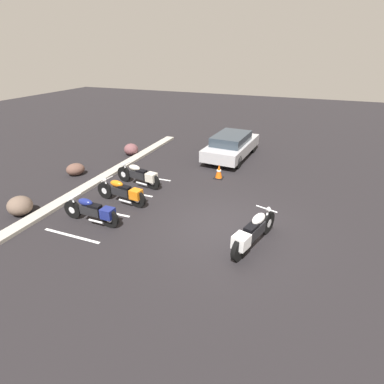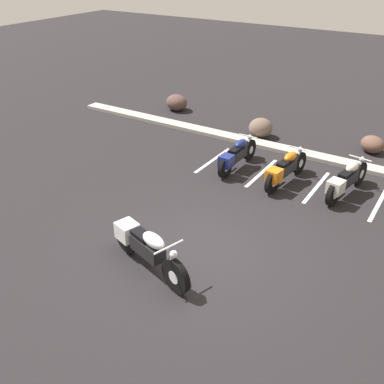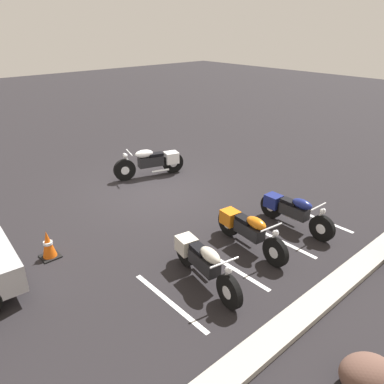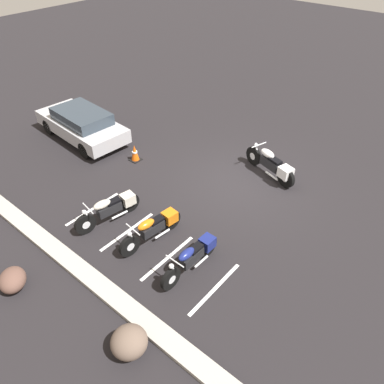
{
  "view_description": "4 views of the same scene",
  "coord_description": "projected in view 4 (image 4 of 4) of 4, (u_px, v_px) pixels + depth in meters",
  "views": [
    {
      "loc": [
        -7.99,
        -2.06,
        5.26
      ],
      "look_at": [
        0.99,
        1.48,
        0.6
      ],
      "focal_mm": 28.0,
      "sensor_mm": 36.0,
      "label": 1
    },
    {
      "loc": [
        4.11,
        -6.82,
        5.89
      ],
      "look_at": [
        -1.19,
        1.56,
        0.41
      ],
      "focal_mm": 42.0,
      "sensor_mm": 36.0,
      "label": 2
    },
    {
      "loc": [
        6.17,
        8.67,
        4.77
      ],
      "look_at": [
        0.04,
        1.73,
        0.55
      ],
      "focal_mm": 35.0,
      "sensor_mm": 36.0,
      "label": 3
    },
    {
      "loc": [
        -5.59,
        9.34,
        7.89
      ],
      "look_at": [
        0.38,
        2.17,
        0.67
      ],
      "focal_mm": 35.0,
      "sensor_mm": 36.0,
      "label": 4
    }
  ],
  "objects": [
    {
      "name": "landscape_rock_0",
      "position": [
        12.0,
        280.0,
        9.54
      ],
      "size": [
        1.04,
        1.01,
        0.54
      ],
      "primitive_type": "ellipsoid",
      "rotation": [
        0.0,
        0.0,
        2.51
      ],
      "color": "brown",
      "rests_on": "ground"
    },
    {
      "name": "motorcycle_white_featured",
      "position": [
        272.0,
        165.0,
        13.32
      ],
      "size": [
        2.35,
        1.01,
        0.95
      ],
      "rotation": [
        0.0,
        0.0,
        -0.3
      ],
      "color": "black",
      "rests_on": "ground"
    },
    {
      "name": "stall_line_3",
      "position": [
        93.0,
        209.0,
        12.18
      ],
      "size": [
        0.1,
        2.1,
        0.0
      ],
      "primitive_type": "cube",
      "color": "white",
      "rests_on": "ground"
    },
    {
      "name": "parked_bike_2",
      "position": [
        111.0,
        208.0,
        11.48
      ],
      "size": [
        0.75,
        2.21,
        0.87
      ],
      "rotation": [
        0.0,
        0.0,
        1.4
      ],
      "color": "black",
      "rests_on": "ground"
    },
    {
      "name": "concrete_curb",
      "position": [
        105.0,
        289.0,
        9.57
      ],
      "size": [
        18.0,
        0.5,
        0.12
      ],
      "primitive_type": "cube",
      "color": "#A8A399",
      "rests_on": "ground"
    },
    {
      "name": "stall_line_1",
      "position": [
        168.0,
        258.0,
        10.49
      ],
      "size": [
        0.1,
        2.1,
        0.0
      ],
      "primitive_type": "cube",
      "color": "white",
      "rests_on": "ground"
    },
    {
      "name": "stall_line_2",
      "position": [
        128.0,
        231.0,
        11.33
      ],
      "size": [
        0.1,
        2.1,
        0.0
      ],
      "primitive_type": "cube",
      "color": "white",
      "rests_on": "ground"
    },
    {
      "name": "parked_bike_0",
      "position": [
        193.0,
        256.0,
        9.94
      ],
      "size": [
        0.61,
        2.16,
        0.85
      ],
      "rotation": [
        0.0,
        0.0,
        1.55
      ],
      "color": "black",
      "rests_on": "ground"
    },
    {
      "name": "ground",
      "position": [
        239.0,
        182.0,
        13.33
      ],
      "size": [
        60.0,
        60.0,
        0.0
      ],
      "primitive_type": "plane",
      "color": "black"
    },
    {
      "name": "car_silver",
      "position": [
        82.0,
        124.0,
        15.42
      ],
      "size": [
        4.42,
        2.11,
        1.29
      ],
      "rotation": [
        0.0,
        0.0,
        -0.07
      ],
      "color": "black",
      "rests_on": "ground"
    },
    {
      "name": "traffic_cone",
      "position": [
        135.0,
        153.0,
        14.31
      ],
      "size": [
        0.4,
        0.4,
        0.66
      ],
      "color": "black",
      "rests_on": "ground"
    },
    {
      "name": "stall_line_0",
      "position": [
        215.0,
        289.0,
        9.65
      ],
      "size": [
        0.1,
        2.1,
        0.0
      ],
      "primitive_type": "cube",
      "color": "white",
      "rests_on": "ground"
    },
    {
      "name": "parked_bike_1",
      "position": [
        154.0,
        227.0,
        10.81
      ],
      "size": [
        0.65,
        2.19,
        0.86
      ],
      "rotation": [
        0.0,
        0.0,
        1.46
      ],
      "color": "black",
      "rests_on": "ground"
    },
    {
      "name": "landscape_rock_3",
      "position": [
        129.0,
        342.0,
        8.12
      ],
      "size": [
        0.97,
        0.97,
        0.67
      ],
      "primitive_type": "ellipsoid",
      "rotation": [
        0.0,
        0.0,
        2.93
      ],
      "color": "brown",
      "rests_on": "ground"
    }
  ]
}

